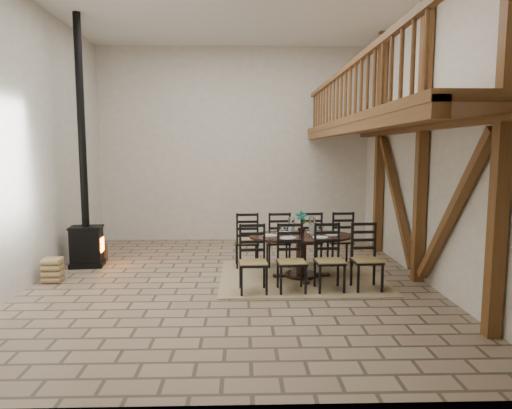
{
  "coord_description": "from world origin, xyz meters",
  "views": [
    {
      "loc": [
        0.22,
        -8.0,
        2.36
      ],
      "look_at": [
        0.46,
        0.4,
        1.36
      ],
      "focal_mm": 32.0,
      "sensor_mm": 36.0,
      "label": 1
    }
  ],
  "objects_px": {
    "dining_table": "(301,256)",
    "log_basket": "(95,252)",
    "wood_stove": "(85,212)",
    "log_stack": "(53,270)"
  },
  "relations": [
    {
      "from": "dining_table",
      "to": "log_basket",
      "type": "bearing_deg",
      "value": 158.75
    },
    {
      "from": "dining_table",
      "to": "wood_stove",
      "type": "bearing_deg",
      "value": 164.49
    },
    {
      "from": "wood_stove",
      "to": "log_stack",
      "type": "bearing_deg",
      "value": -108.54
    },
    {
      "from": "dining_table",
      "to": "log_stack",
      "type": "relative_size",
      "value": 5.74
    },
    {
      "from": "wood_stove",
      "to": "log_stack",
      "type": "xyz_separation_m",
      "value": [
        -0.24,
        -1.11,
        -0.91
      ]
    },
    {
      "from": "dining_table",
      "to": "log_basket",
      "type": "height_order",
      "value": "dining_table"
    },
    {
      "from": "dining_table",
      "to": "log_stack",
      "type": "distance_m",
      "value": 4.51
    },
    {
      "from": "dining_table",
      "to": "wood_stove",
      "type": "distance_m",
      "value": 4.43
    },
    {
      "from": "wood_stove",
      "to": "log_basket",
      "type": "relative_size",
      "value": 9.46
    },
    {
      "from": "dining_table",
      "to": "log_basket",
      "type": "relative_size",
      "value": 4.74
    }
  ]
}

